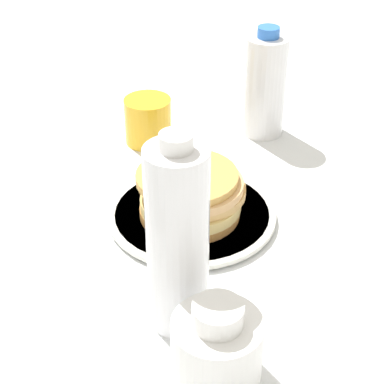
{
  "coord_description": "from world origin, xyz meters",
  "views": [
    {
      "loc": [
        -0.58,
        0.47,
        0.57
      ],
      "look_at": [
        0.03,
        -0.01,
        0.05
      ],
      "focal_mm": 60.0,
      "sensor_mm": 36.0,
      "label": 1
    }
  ],
  "objects_px": {
    "pancake_stack": "(192,194)",
    "cream_jug": "(217,350)",
    "juice_glass": "(148,121)",
    "water_bottle_near": "(265,85)",
    "water_bottle_far": "(178,240)",
    "plate": "(192,214)"
  },
  "relations": [
    {
      "from": "water_bottle_near",
      "to": "water_bottle_far",
      "type": "distance_m",
      "value": 0.5
    },
    {
      "from": "juice_glass",
      "to": "water_bottle_near",
      "type": "relative_size",
      "value": 0.41
    },
    {
      "from": "pancake_stack",
      "to": "water_bottle_near",
      "type": "distance_m",
      "value": 0.3
    },
    {
      "from": "juice_glass",
      "to": "cream_jug",
      "type": "distance_m",
      "value": 0.54
    },
    {
      "from": "juice_glass",
      "to": "water_bottle_far",
      "type": "distance_m",
      "value": 0.45
    },
    {
      "from": "plate",
      "to": "cream_jug",
      "type": "distance_m",
      "value": 0.3
    },
    {
      "from": "juice_glass",
      "to": "cream_jug",
      "type": "height_order",
      "value": "cream_jug"
    },
    {
      "from": "pancake_stack",
      "to": "water_bottle_near",
      "type": "bearing_deg",
      "value": -63.22
    },
    {
      "from": "plate",
      "to": "water_bottle_far",
      "type": "relative_size",
      "value": 0.97
    },
    {
      "from": "plate",
      "to": "pancake_stack",
      "type": "height_order",
      "value": "pancake_stack"
    },
    {
      "from": "pancake_stack",
      "to": "cream_jug",
      "type": "height_order",
      "value": "cream_jug"
    },
    {
      "from": "water_bottle_near",
      "to": "cream_jug",
      "type": "bearing_deg",
      "value": 131.88
    },
    {
      "from": "juice_glass",
      "to": "water_bottle_near",
      "type": "distance_m",
      "value": 0.21
    },
    {
      "from": "plate",
      "to": "juice_glass",
      "type": "xyz_separation_m",
      "value": [
        0.23,
        -0.08,
        0.03
      ]
    },
    {
      "from": "cream_jug",
      "to": "water_bottle_near",
      "type": "height_order",
      "value": "water_bottle_near"
    },
    {
      "from": "water_bottle_near",
      "to": "plate",
      "type": "bearing_deg",
      "value": 116.5
    },
    {
      "from": "water_bottle_near",
      "to": "water_bottle_far",
      "type": "xyz_separation_m",
      "value": [
        -0.28,
        0.4,
        0.03
      ]
    },
    {
      "from": "water_bottle_near",
      "to": "water_bottle_far",
      "type": "relative_size",
      "value": 0.77
    },
    {
      "from": "pancake_stack",
      "to": "juice_glass",
      "type": "height_order",
      "value": "juice_glass"
    },
    {
      "from": "pancake_stack",
      "to": "water_bottle_near",
      "type": "relative_size",
      "value": 0.79
    },
    {
      "from": "pancake_stack",
      "to": "plate",
      "type": "bearing_deg",
      "value": -34.62
    },
    {
      "from": "juice_glass",
      "to": "water_bottle_near",
      "type": "height_order",
      "value": "water_bottle_near"
    }
  ]
}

